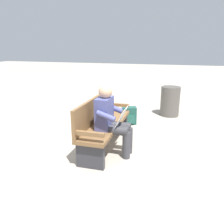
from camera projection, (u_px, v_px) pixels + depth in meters
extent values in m
plane|color=#A89E8E|center=(106.00, 146.00, 4.12)|extent=(40.00, 40.00, 0.00)
cube|color=brown|center=(106.00, 124.00, 4.00)|extent=(1.81, 0.54, 0.06)
cube|color=brown|center=(95.00, 110.00, 3.98)|extent=(1.80, 0.11, 0.45)
cube|color=brown|center=(118.00, 105.00, 4.74)|extent=(0.08, 0.48, 0.06)
cube|color=brown|center=(88.00, 134.00, 3.17)|extent=(0.08, 0.48, 0.06)
cube|color=#2D2D33|center=(117.00, 122.00, 4.80)|extent=(0.09, 0.43, 0.39)
cube|color=#2D2D33|center=(90.00, 156.00, 3.32)|extent=(0.09, 0.43, 0.39)
cube|color=#474C84|center=(104.00, 113.00, 3.67)|extent=(0.41, 0.23, 0.52)
sphere|color=tan|center=(105.00, 92.00, 3.56)|extent=(0.22, 0.22, 0.22)
cylinder|color=#38383D|center=(118.00, 126.00, 3.78)|extent=(0.16, 0.42, 0.15)
cylinder|color=#38383D|center=(115.00, 130.00, 3.59)|extent=(0.16, 0.42, 0.15)
cylinder|color=#38383D|center=(129.00, 140.00, 3.80)|extent=(0.13, 0.13, 0.45)
cylinder|color=#38383D|center=(126.00, 145.00, 3.61)|extent=(0.13, 0.13, 0.45)
cylinder|color=#474C84|center=(114.00, 108.00, 3.86)|extent=(0.10, 0.32, 0.18)
cylinder|color=#474C84|center=(106.00, 116.00, 3.42)|extent=(0.10, 0.32, 0.18)
cube|color=silver|center=(122.00, 116.00, 3.60)|extent=(0.40, 0.14, 0.27)
cube|color=#1E4C42|center=(129.00, 115.00, 5.25)|extent=(0.31, 0.39, 0.40)
cube|color=#23574C|center=(130.00, 120.00, 5.15)|extent=(0.12, 0.23, 0.18)
cylinder|color=#514C47|center=(170.00, 101.00, 5.84)|extent=(0.49, 0.49, 0.77)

